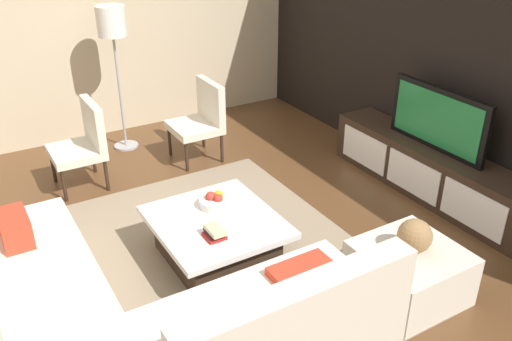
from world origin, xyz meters
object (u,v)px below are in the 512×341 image
object	(u,v)px
television	(438,119)
sectional_couch	(123,322)
floor_lamp	(112,31)
accent_chair_near	(84,140)
ottoman	(409,273)
coffee_table	(216,238)
fruit_bowl	(216,201)
book_stack	(215,232)
decorative_ball	(415,236)
media_console	(429,171)
accent_chair_far	(202,116)

from	to	relation	value
television	sectional_couch	world-z (taller)	television
floor_lamp	sectional_couch	bearing A→B (deg)	-18.61
accent_chair_near	ottoman	size ratio (longest dim) A/B	1.24
sectional_couch	coffee_table	world-z (taller)	sectional_couch
sectional_couch	coffee_table	xyz separation A→B (m)	(-0.63, 0.98, -0.08)
fruit_bowl	book_stack	world-z (taller)	fruit_bowl
decorative_ball	book_stack	distance (m)	1.45
media_console	television	xyz separation A→B (m)	(0.00, 0.00, 0.55)
television	accent_chair_near	world-z (taller)	television
floor_lamp	television	bearing A→B (deg)	40.33
media_console	television	bearing A→B (deg)	90.00
fruit_bowl	sectional_couch	bearing A→B (deg)	-52.97
television	coffee_table	bearing A→B (deg)	-92.49
accent_chair_far	accent_chair_near	bearing A→B (deg)	-82.83
media_console	ottoman	world-z (taller)	media_console
book_stack	accent_chair_far	bearing A→B (deg)	156.76
coffee_table	decorative_ball	bearing A→B (deg)	42.10
coffee_table	book_stack	bearing A→B (deg)	-27.83
fruit_bowl	book_stack	bearing A→B (deg)	-28.16
media_console	sectional_couch	bearing A→B (deg)	-80.81
sectional_couch	accent_chair_near	bearing A→B (deg)	169.75
accent_chair_near	decorative_ball	distance (m)	3.32
fruit_bowl	decorative_ball	bearing A→B (deg)	35.05
sectional_couch	accent_chair_far	world-z (taller)	accent_chair_far
accent_chair_near	book_stack	xyz separation A→B (m)	(2.04, 0.42, -0.07)
television	decorative_ball	size ratio (longest dim) A/B	4.49
floor_lamp	book_stack	size ratio (longest dim) A/B	8.46
coffee_table	decorative_ball	size ratio (longest dim) A/B	4.12
floor_lamp	ottoman	xyz separation A→B (m)	(3.63, 0.93, -1.16)
accent_chair_far	television	bearing A→B (deg)	47.14
television	decorative_ball	bearing A→B (deg)	-51.50
coffee_table	ottoman	distance (m)	1.51
accent_chair_far	coffee_table	bearing A→B (deg)	-14.66
book_stack	floor_lamp	bearing A→B (deg)	175.87
accent_chair_near	fruit_bowl	world-z (taller)	accent_chair_near
accent_chair_far	decorative_ball	world-z (taller)	accent_chair_far
coffee_table	accent_chair_near	xyz separation A→B (m)	(-1.82, -0.53, 0.29)
accent_chair_far	book_stack	world-z (taller)	accent_chair_far
sectional_couch	ottoman	size ratio (longest dim) A/B	3.56
television	accent_chair_near	size ratio (longest dim) A/B	1.29
accent_chair_near	book_stack	world-z (taller)	accent_chair_near
floor_lamp	decorative_ball	xyz separation A→B (m)	(3.63, 0.93, -0.84)
ottoman	accent_chair_far	distance (m)	2.95
decorative_ball	television	bearing A→B (deg)	128.50
floor_lamp	accent_chair_near	bearing A→B (deg)	-41.58
accent_chair_near	fruit_bowl	bearing A→B (deg)	13.12
television	floor_lamp	xyz separation A→B (m)	(-2.61, -2.22, 0.57)
sectional_couch	coffee_table	size ratio (longest dim) A/B	2.43
coffee_table	accent_chair_far	size ratio (longest dim) A/B	1.18
accent_chair_near	floor_lamp	size ratio (longest dim) A/B	0.53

